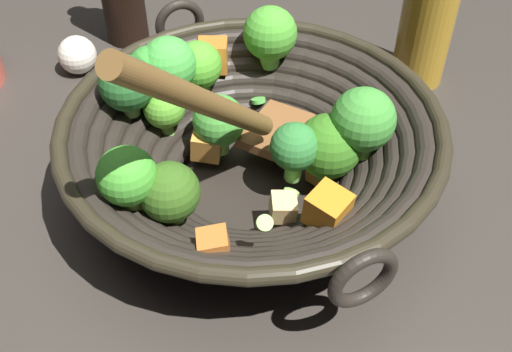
% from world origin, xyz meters
% --- Properties ---
extents(ground_plane, '(4.00, 4.00, 0.00)m').
position_xyz_m(ground_plane, '(0.00, 0.00, 0.00)').
color(ground_plane, '#332D28').
extents(wok, '(0.38, 0.34, 0.24)m').
position_xyz_m(wok, '(-0.00, -0.00, 0.06)').
color(wok, black).
rests_on(wok, ground).
extents(cooking_oil_bottle, '(0.06, 0.06, 0.24)m').
position_xyz_m(cooking_oil_bottle, '(-0.05, 0.26, 0.10)').
color(cooking_oil_bottle, '#AD7F23').
rests_on(cooking_oil_bottle, ground).
extents(garlic_bulb, '(0.04, 0.04, 0.04)m').
position_xyz_m(garlic_bulb, '(-0.28, -0.06, 0.02)').
color(garlic_bulb, silver).
rests_on(garlic_bulb, ground).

